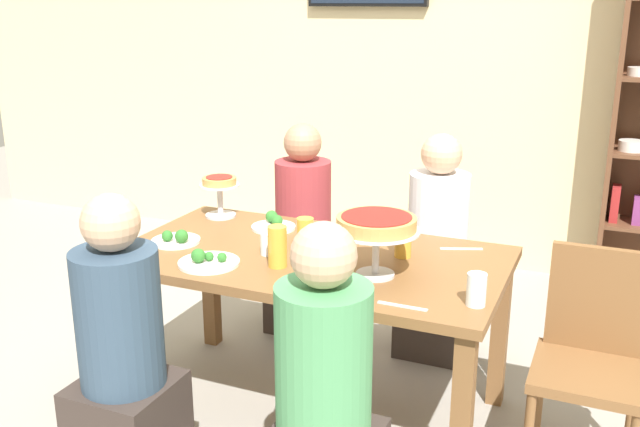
{
  "coord_description": "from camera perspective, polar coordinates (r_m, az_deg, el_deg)",
  "views": [
    {
      "loc": [
        1.14,
        -2.56,
        1.76
      ],
      "look_at": [
        0.0,
        0.1,
        0.89
      ],
      "focal_mm": 39.82,
      "sensor_mm": 36.0,
      "label": 1
    }
  ],
  "objects": [
    {
      "name": "personal_pizza_stand",
      "position": [
        3.49,
        -8.07,
        2.02
      ],
      "size": [
        0.19,
        0.19,
        0.2
      ],
      "color": "silver",
      "rests_on": "dining_table"
    },
    {
      "name": "salad_plate_far_diner",
      "position": [
        2.89,
        -9.01,
        -3.79
      ],
      "size": [
        0.25,
        0.25,
        0.07
      ],
      "color": "white",
      "rests_on": "dining_table"
    },
    {
      "name": "cutlery_fork_near",
      "position": [
        3.06,
        -15.77,
        -3.37
      ],
      "size": [
        0.18,
        0.04,
        0.0
      ],
      "primitive_type": "cube",
      "rotation": [
        0.0,
        0.0,
        0.15
      ],
      "color": "silver",
      "rests_on": "dining_table"
    },
    {
      "name": "water_glass_clear_far",
      "position": [
        3.03,
        1.56,
        -1.97
      ],
      "size": [
        0.07,
        0.07,
        0.1
      ],
      "primitive_type": "cylinder",
      "color": "white",
      "rests_on": "dining_table"
    },
    {
      "name": "diner_near_left",
      "position": [
        2.68,
        -15.5,
        -12.16
      ],
      "size": [
        0.34,
        0.34,
        1.15
      ],
      "rotation": [
        0.0,
        0.0,
        1.57
      ],
      "color": "#382D28",
      "rests_on": "ground_plane"
    },
    {
      "name": "dining_table",
      "position": [
        3.02,
        -0.75,
        -4.9
      ],
      "size": [
        1.61,
        0.89,
        0.74
      ],
      "color": "brown",
      "rests_on": "ground_plane"
    },
    {
      "name": "chair_head_east",
      "position": [
        2.91,
        20.9,
        -10.4
      ],
      "size": [
        0.4,
        0.4,
        0.87
      ],
      "rotation": [
        0.0,
        0.0,
        3.14
      ],
      "color": "brown",
      "rests_on": "ground_plane"
    },
    {
      "name": "rear_partition",
      "position": [
        4.91,
        9.97,
        12.28
      ],
      "size": [
        8.0,
        0.12,
        2.8
      ],
      "primitive_type": "cube",
      "color": "beige",
      "rests_on": "ground_plane"
    },
    {
      "name": "water_glass_clear_near",
      "position": [
        2.97,
        -4.13,
        -2.42
      ],
      "size": [
        0.07,
        0.07,
        0.09
      ],
      "primitive_type": "cylinder",
      "color": "white",
      "rests_on": "dining_table"
    },
    {
      "name": "cutlery_knife_near",
      "position": [
        2.6,
        -0.13,
        -6.32
      ],
      "size": [
        0.18,
        0.03,
        0.0
      ],
      "primitive_type": "cube",
      "rotation": [
        0.0,
        0.0,
        0.06
      ],
      "color": "silver",
      "rests_on": "dining_table"
    },
    {
      "name": "beer_glass_amber_short",
      "position": [
        3.02,
        -1.2,
        -1.63
      ],
      "size": [
        0.07,
        0.07,
        0.14
      ],
      "primitive_type": "cylinder",
      "color": "gold",
      "rests_on": "dining_table"
    },
    {
      "name": "diner_far_right",
      "position": [
        3.64,
        9.32,
        -3.88
      ],
      "size": [
        0.34,
        0.34,
        1.15
      ],
      "rotation": [
        0.0,
        0.0,
        -1.57
      ],
      "color": "#382D28",
      "rests_on": "ground_plane"
    },
    {
      "name": "beer_glass_amber_tall",
      "position": [
        2.95,
        6.71,
        -1.96
      ],
      "size": [
        0.07,
        0.07,
        0.16
      ],
      "primitive_type": "cylinder",
      "color": "gold",
      "rests_on": "dining_table"
    },
    {
      "name": "beer_glass_amber_spare",
      "position": [
        2.82,
        -3.45,
        -2.66
      ],
      "size": [
        0.08,
        0.08,
        0.17
      ],
      "primitive_type": "cylinder",
      "color": "gold",
      "rests_on": "dining_table"
    },
    {
      "name": "water_glass_clear_spare",
      "position": [
        2.53,
        12.46,
        -5.99
      ],
      "size": [
        0.07,
        0.07,
        0.12
      ],
      "primitive_type": "cylinder",
      "color": "white",
      "rests_on": "dining_table"
    },
    {
      "name": "diner_far_left",
      "position": [
        3.87,
        -1.34,
        -2.44
      ],
      "size": [
        0.34,
        0.34,
        1.15
      ],
      "rotation": [
        0.0,
        0.0,
        -1.57
      ],
      "color": "#382D28",
      "rests_on": "ground_plane"
    },
    {
      "name": "salad_plate_near_diner",
      "position": [
        3.17,
        -11.5,
        -2.04
      ],
      "size": [
        0.21,
        0.21,
        0.07
      ],
      "color": "white",
      "rests_on": "dining_table"
    },
    {
      "name": "ground_plane",
      "position": [
        3.31,
        -0.71,
        -15.4
      ],
      "size": [
        12.0,
        12.0,
        0.0
      ],
      "primitive_type": "plane",
      "color": "gray"
    },
    {
      "name": "cutlery_knife_far",
      "position": [
        3.1,
        11.29,
        -2.8
      ],
      "size": [
        0.17,
        0.08,
        0.0
      ],
      "primitive_type": "cube",
      "rotation": [
        0.0,
        0.0,
        3.53
      ],
      "color": "silver",
      "rests_on": "dining_table"
    },
    {
      "name": "salad_plate_spare",
      "position": [
        3.32,
        -3.74,
        -0.8
      ],
      "size": [
        0.21,
        0.21,
        0.07
      ],
      "color": "white",
      "rests_on": "dining_table"
    },
    {
      "name": "cutlery_fork_far",
      "position": [
        2.5,
        6.64,
        -7.41
      ],
      "size": [
        0.18,
        0.02,
        0.0
      ],
      "primitive_type": "cube",
      "rotation": [
        0.0,
        0.0,
        -0.01
      ],
      "color": "silver",
      "rests_on": "dining_table"
    },
    {
      "name": "deep_dish_pizza_stand",
      "position": [
        2.69,
        4.55,
        -1.08
      ],
      "size": [
        0.33,
        0.33,
        0.24
      ],
      "color": "silver",
      "rests_on": "dining_table"
    },
    {
      "name": "diner_near_right",
      "position": [
        2.32,
        0.28,
        -16.43
      ],
      "size": [
        0.34,
        0.34,
        1.15
      ],
      "rotation": [
        0.0,
        0.0,
        1.57
      ],
      "color": "#382D28",
      "rests_on": "ground_plane"
    }
  ]
}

